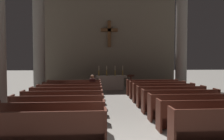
# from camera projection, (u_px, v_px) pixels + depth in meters

# --- Properties ---
(pew_left_row_1) EXTENTS (3.10, 0.50, 0.95)m
(pew_left_row_1) POSITION_uv_depth(u_px,v_px,m) (41.00, 130.00, 5.20)
(pew_left_row_1) COLOR #4C2319
(pew_left_row_1) RESTS_ON ground
(pew_left_row_2) EXTENTS (3.10, 0.50, 0.95)m
(pew_left_row_2) POSITION_uv_depth(u_px,v_px,m) (51.00, 117.00, 6.31)
(pew_left_row_2) COLOR #4C2319
(pew_left_row_2) RESTS_ON ground
(pew_left_row_3) EXTENTS (3.10, 0.50, 0.95)m
(pew_left_row_3) POSITION_uv_depth(u_px,v_px,m) (58.00, 109.00, 7.43)
(pew_left_row_3) COLOR #4C2319
(pew_left_row_3) RESTS_ON ground
(pew_left_row_4) EXTENTS (3.10, 0.50, 0.95)m
(pew_left_row_4) POSITION_uv_depth(u_px,v_px,m) (63.00, 102.00, 8.54)
(pew_left_row_4) COLOR #4C2319
(pew_left_row_4) RESTS_ON ground
(pew_left_row_5) EXTENTS (3.10, 0.50, 0.95)m
(pew_left_row_5) POSITION_uv_depth(u_px,v_px,m) (67.00, 97.00, 9.66)
(pew_left_row_5) COLOR #4C2319
(pew_left_row_5) RESTS_ON ground
(pew_left_row_6) EXTENTS (3.10, 0.50, 0.95)m
(pew_left_row_6) POSITION_uv_depth(u_px,v_px,m) (70.00, 94.00, 10.77)
(pew_left_row_6) COLOR #4C2319
(pew_left_row_6) RESTS_ON ground
(pew_left_row_7) EXTENTS (3.10, 0.50, 0.95)m
(pew_left_row_7) POSITION_uv_depth(u_px,v_px,m) (72.00, 90.00, 11.89)
(pew_left_row_7) COLOR #4C2319
(pew_left_row_7) RESTS_ON ground
(pew_left_row_8) EXTENTS (3.10, 0.50, 0.95)m
(pew_left_row_8) POSITION_uv_depth(u_px,v_px,m) (74.00, 88.00, 13.00)
(pew_left_row_8) COLOR #4C2319
(pew_left_row_8) RESTS_ON ground
(pew_right_row_2) EXTENTS (3.10, 0.50, 0.95)m
(pew_right_row_2) POSITION_uv_depth(u_px,v_px,m) (208.00, 114.00, 6.64)
(pew_right_row_2) COLOR #4C2319
(pew_right_row_2) RESTS_ON ground
(pew_right_row_3) EXTENTS (3.10, 0.50, 0.95)m
(pew_right_row_3) POSITION_uv_depth(u_px,v_px,m) (192.00, 107.00, 7.76)
(pew_right_row_3) COLOR #4C2319
(pew_right_row_3) RESTS_ON ground
(pew_right_row_4) EXTENTS (3.10, 0.50, 0.95)m
(pew_right_row_4) POSITION_uv_depth(u_px,v_px,m) (180.00, 101.00, 8.87)
(pew_right_row_4) COLOR #4C2319
(pew_right_row_4) RESTS_ON ground
(pew_right_row_5) EXTENTS (3.10, 0.50, 0.95)m
(pew_right_row_5) POSITION_uv_depth(u_px,v_px,m) (171.00, 96.00, 9.99)
(pew_right_row_5) COLOR #4C2319
(pew_right_row_5) RESTS_ON ground
(pew_right_row_6) EXTENTS (3.10, 0.50, 0.95)m
(pew_right_row_6) POSITION_uv_depth(u_px,v_px,m) (163.00, 93.00, 11.10)
(pew_right_row_6) COLOR #4C2319
(pew_right_row_6) RESTS_ON ground
(pew_right_row_7) EXTENTS (3.10, 0.50, 0.95)m
(pew_right_row_7) POSITION_uv_depth(u_px,v_px,m) (157.00, 90.00, 12.22)
(pew_right_row_7) COLOR #4C2319
(pew_right_row_7) RESTS_ON ground
(pew_right_row_8) EXTENTS (3.10, 0.50, 0.95)m
(pew_right_row_8) POSITION_uv_depth(u_px,v_px,m) (152.00, 87.00, 13.33)
(pew_right_row_8) COLOR #4C2319
(pew_right_row_8) RESTS_ON ground
(column_left_second) EXTENTS (1.12, 1.12, 6.71)m
(column_left_second) POSITION_uv_depth(u_px,v_px,m) (39.00, 42.00, 14.32)
(column_left_second) COLOR gray
(column_left_second) RESTS_ON ground
(column_right_second) EXTENTS (1.12, 1.12, 6.71)m
(column_right_second) POSITION_uv_depth(u_px,v_px,m) (181.00, 43.00, 14.99)
(column_right_second) COLOR gray
(column_right_second) RESTS_ON ground
(altar) EXTENTS (2.20, 0.90, 1.01)m
(altar) POSITION_uv_depth(u_px,v_px,m) (111.00, 82.00, 15.71)
(altar) COLOR #BCB7AD
(altar) RESTS_ON ground
(candlestick_outer_left) EXTENTS (0.16, 0.16, 0.70)m
(candlestick_outer_left) POSITION_uv_depth(u_px,v_px,m) (99.00, 72.00, 15.62)
(candlestick_outer_left) COLOR #B79338
(candlestick_outer_left) RESTS_ON altar
(candlestick_inner_left) EXTENTS (0.16, 0.16, 0.70)m
(candlestick_inner_left) POSITION_uv_depth(u_px,v_px,m) (107.00, 72.00, 15.66)
(candlestick_inner_left) COLOR #B79338
(candlestick_inner_left) RESTS_ON altar
(candlestick_inner_right) EXTENTS (0.16, 0.16, 0.70)m
(candlestick_inner_right) POSITION_uv_depth(u_px,v_px,m) (115.00, 72.00, 15.70)
(candlestick_inner_right) COLOR #B79338
(candlestick_inner_right) RESTS_ON altar
(candlestick_outer_right) EXTENTS (0.16, 0.16, 0.70)m
(candlestick_outer_right) POSITION_uv_depth(u_px,v_px,m) (123.00, 72.00, 15.74)
(candlestick_outer_right) COLOR #B79338
(candlestick_outer_right) RESTS_ON altar
(apse_with_cross) EXTENTS (10.69, 0.50, 7.59)m
(apse_with_cross) POSITION_uv_depth(u_px,v_px,m) (109.00, 39.00, 17.76)
(apse_with_cross) COLOR #706656
(apse_with_cross) RESTS_ON ground
(lectern) EXTENTS (0.44, 0.36, 1.15)m
(lectern) POSITION_uv_depth(u_px,v_px,m) (131.00, 84.00, 14.60)
(lectern) COLOR #4C2319
(lectern) RESTS_ON ground
(lone_worshipper) EXTENTS (0.32, 0.43, 1.32)m
(lone_worshipper) POSITION_uv_depth(u_px,v_px,m) (93.00, 86.00, 11.99)
(lone_worshipper) COLOR #26262B
(lone_worshipper) RESTS_ON ground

